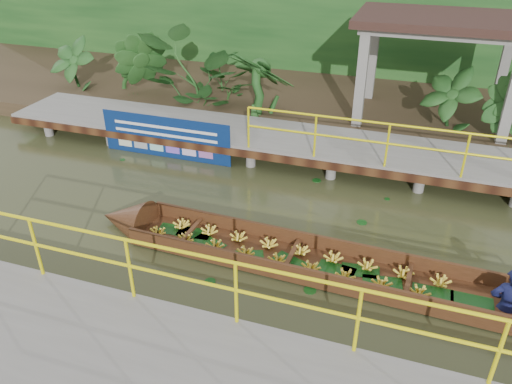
% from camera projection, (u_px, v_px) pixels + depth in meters
% --- Properties ---
extents(ground, '(80.00, 80.00, 0.00)m').
position_uv_depth(ground, '(254.00, 231.00, 9.87)').
color(ground, '#2D3319').
rests_on(ground, ground).
extents(land_strip, '(30.00, 8.00, 0.45)m').
position_uv_depth(land_strip, '(330.00, 100.00, 15.93)').
color(land_strip, '#352A1A').
rests_on(land_strip, ground).
extents(far_dock, '(16.00, 2.06, 1.66)m').
position_uv_depth(far_dock, '(299.00, 142.00, 12.45)').
color(far_dock, slate).
rests_on(far_dock, ground).
extents(pavilion, '(4.40, 3.00, 3.00)m').
position_uv_depth(pavilion, '(443.00, 31.00, 12.83)').
color(pavilion, slate).
rests_on(pavilion, ground).
extents(foliage_backdrop, '(30.00, 0.80, 4.00)m').
position_uv_depth(foliage_backdrop, '(348.00, 27.00, 17.11)').
color(foliage_backdrop, '#133D16').
rests_on(foliage_backdrop, ground).
extents(vendor_boat, '(10.02, 1.36, 2.00)m').
position_uv_depth(vendor_boat, '(361.00, 270.00, 8.49)').
color(vendor_boat, '#381E0F').
rests_on(vendor_boat, ground).
extents(blue_banner, '(3.48, 0.04, 1.09)m').
position_uv_depth(blue_banner, '(166.00, 137.00, 12.52)').
color(blue_banner, navy).
rests_on(blue_banner, ground).
extents(tropical_plants, '(14.62, 1.62, 2.02)m').
position_uv_depth(tropical_plants, '(256.00, 76.00, 14.00)').
color(tropical_plants, '#133D16').
rests_on(tropical_plants, ground).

